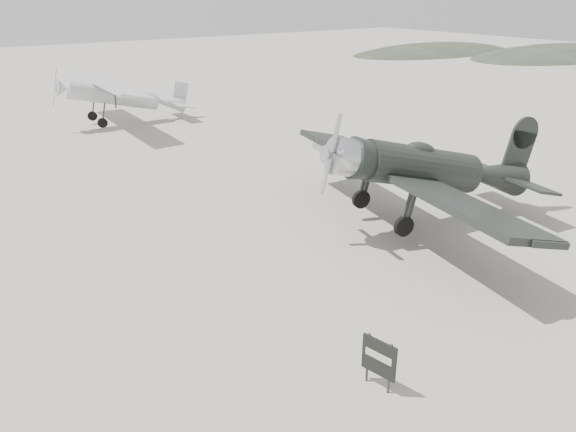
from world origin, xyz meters
name	(u,v)px	position (x,y,z in m)	size (l,w,h in m)	color
ground	(341,248)	(0.00, 0.00, 0.00)	(160.00, 160.00, 0.00)	gray
hill_east_north	(559,55)	(60.00, 28.00, 0.00)	(36.00, 18.00, 6.00)	#2A3124
hill_northeast	(434,52)	(50.00, 40.00, 0.00)	(32.00, 16.00, 5.20)	#2A3124
lowwing_monoplane	(430,169)	(3.87, -0.19, 2.13)	(9.04, 12.54, 4.03)	black
highwing_monoplane	(119,92)	(0.39, 22.05, 2.08)	(8.31, 11.69, 3.33)	#A5A9AA
sign_board	(379,358)	(-3.90, -5.88, 0.74)	(0.23, 0.85, 1.24)	#333333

